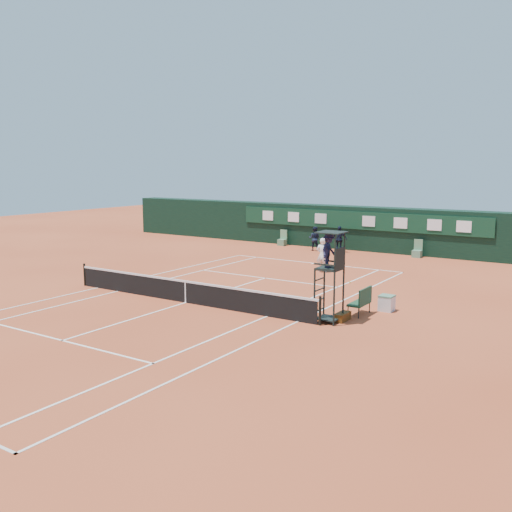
{
  "coord_description": "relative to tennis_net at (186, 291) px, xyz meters",
  "views": [
    {
      "loc": [
        15.53,
        -18.29,
        5.83
      ],
      "look_at": [
        -0.32,
        6.0,
        1.2
      ],
      "focal_mm": 40.0,
      "sensor_mm": 36.0,
      "label": 1
    }
  ],
  "objects": [
    {
      "name": "ball_kid_right",
      "position": [
        -0.57,
        16.7,
        0.38
      ],
      "size": [
        1.11,
        0.63,
        1.78
      ],
      "primitive_type": "imported",
      "rotation": [
        0.0,
        0.0,
        3.34
      ],
      "color": "black",
      "rests_on": "ground"
    },
    {
      "name": "court_lines",
      "position": [
        0.0,
        0.0,
        -0.5
      ],
      "size": [
        11.05,
        23.85,
        0.01
      ],
      "color": "white",
      "rests_on": "ground"
    },
    {
      "name": "umpire_chair",
      "position": [
        6.45,
        0.59,
        1.95
      ],
      "size": [
        0.96,
        0.95,
        3.42
      ],
      "color": "black",
      "rests_on": "ground"
    },
    {
      "name": "tennis_net",
      "position": [
        0.0,
        0.0,
        0.0
      ],
      "size": [
        12.9,
        0.1,
        1.1
      ],
      "color": "black",
      "rests_on": "ground"
    },
    {
      "name": "player_bench",
      "position": [
        7.1,
        2.23,
        0.09
      ],
      "size": [
        0.56,
        1.2,
        1.1
      ],
      "color": "#194026",
      "rests_on": "ground"
    },
    {
      "name": "player",
      "position": [
        1.72,
        9.56,
        0.45
      ],
      "size": [
        0.76,
        0.56,
        1.91
      ],
      "primitive_type": "imported",
      "rotation": [
        0.0,
        0.0,
        3.29
      ],
      "color": "white",
      "rests_on": "ground"
    },
    {
      "name": "back_wall",
      "position": [
        0.0,
        18.74,
        1.0
      ],
      "size": [
        40.0,
        1.65,
        3.0
      ],
      "color": "black",
      "rests_on": "ground"
    },
    {
      "name": "linesman_chair_left",
      "position": [
        -5.5,
        17.48,
        -0.19
      ],
      "size": [
        0.55,
        0.5,
        1.15
      ],
      "color": "#537F59",
      "rests_on": "ground"
    },
    {
      "name": "linesman_chair_right",
      "position": [
        4.5,
        17.48,
        -0.19
      ],
      "size": [
        0.55,
        0.5,
        1.15
      ],
      "color": "#558162",
      "rests_on": "ground"
    },
    {
      "name": "tennis_bag",
      "position": [
        6.83,
        1.03,
        -0.35
      ],
      "size": [
        0.38,
        0.84,
        0.31
      ],
      "primitive_type": "cube",
      "rotation": [
        0.0,
        0.0,
        -0.01
      ],
      "color": "black",
      "rests_on": "ground"
    },
    {
      "name": "tennis_ball",
      "position": [
        4.2,
        7.68,
        -0.47
      ],
      "size": [
        0.07,
        0.07,
        0.07
      ],
      "primitive_type": "sphere",
      "color": "#C7DA32",
      "rests_on": "ground"
    },
    {
      "name": "ball_kid_left",
      "position": [
        -2.37,
        16.53,
        0.32
      ],
      "size": [
        0.94,
        0.81,
        1.66
      ],
      "primitive_type": "imported",
      "rotation": [
        0.0,
        0.0,
        3.39
      ],
      "color": "black",
      "rests_on": "ground"
    },
    {
      "name": "ground",
      "position": [
        0.0,
        0.0,
        -0.51
      ],
      "size": [
        90.0,
        90.0,
        0.0
      ],
      "primitive_type": "plane",
      "color": "#BD502C",
      "rests_on": "ground"
    },
    {
      "name": "cooler",
      "position": [
        7.7,
        3.39,
        -0.18
      ],
      "size": [
        0.57,
        0.57,
        0.65
      ],
      "color": "silver",
      "rests_on": "ground"
    }
  ]
}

